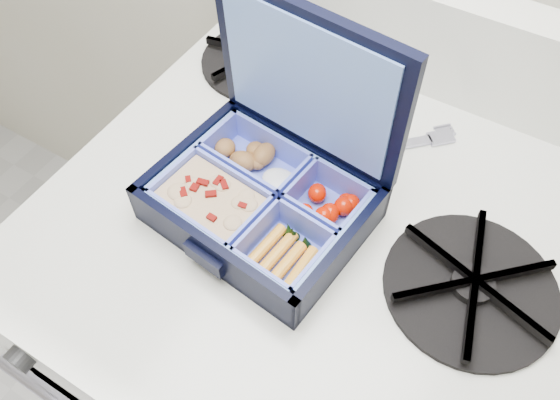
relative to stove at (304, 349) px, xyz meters
The scene contains 5 objects.
stove is the anchor object (origin of this frame).
bento_box 0.50m from the stove, 137.79° to the right, with size 0.24×0.18×0.06m, color black, non-canonical shape.
burner_grate 0.52m from the stove, ahead, with size 0.19×0.19×0.03m, color black.
burner_grate_rear 0.55m from the stove, 136.57° to the left, with size 0.18×0.18×0.02m, color black.
fork 0.48m from the stove, 80.79° to the left, with size 0.03×0.20×0.01m, color #A29FB9, non-canonical shape.
Camera 1 is at (-0.03, 1.32, 1.47)m, focal length 35.00 mm.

